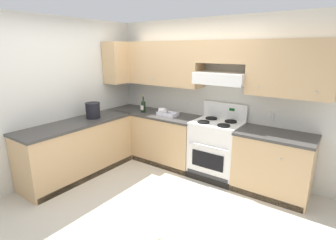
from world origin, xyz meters
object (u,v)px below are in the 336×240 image
at_px(wine_bottle, 143,106).
at_px(bucket, 93,110).
at_px(bowl, 168,114).
at_px(stove, 216,149).
at_px(paper_towel_roll, 163,111).

bearing_deg(wine_bottle, bucket, -117.88).
bearing_deg(bowl, stove, 2.06).
bearing_deg(paper_towel_roll, stove, 0.91).
relative_size(wine_bottle, bucket, 1.21).
xyz_separation_m(wine_bottle, bucket, (-0.43, -0.81, 0.01)).
bearing_deg(stove, wine_bottle, -175.99).
relative_size(stove, bucket, 4.53).
distance_m(stove, bucket, 2.16).
distance_m(bowl, bucket, 1.29).
distance_m(stove, wine_bottle, 1.55).
distance_m(stove, paper_towel_roll, 1.17).
height_order(wine_bottle, paper_towel_roll, wine_bottle).
relative_size(bowl, bucket, 1.33).
relative_size(bowl, paper_towel_roll, 2.98).
bearing_deg(wine_bottle, bowl, 7.54).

